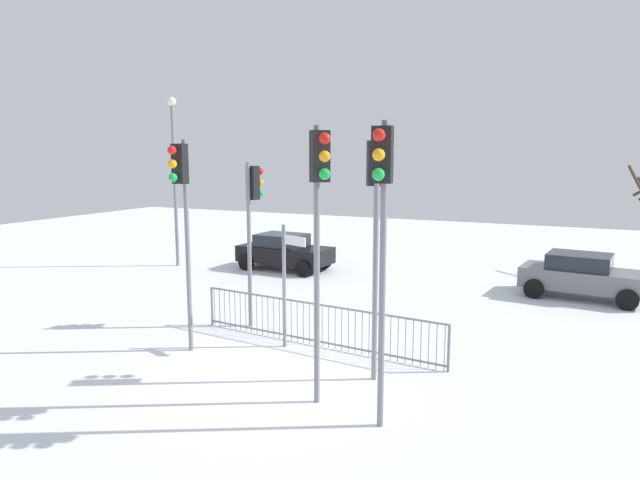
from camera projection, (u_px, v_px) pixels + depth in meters
ground_plane at (274, 376)px, 11.83m from camera, size 60.00×60.00×0.00m
traffic_light_rear_left at (382, 209)px, 8.95m from camera, size 0.34×0.57×5.19m
traffic_light_foreground_right at (375, 204)px, 11.24m from camera, size 0.42×0.51×5.03m
traffic_light_rear_right at (182, 199)px, 12.73m from camera, size 0.32×0.57×5.00m
traffic_light_mid_right at (253, 207)px, 14.93m from camera, size 0.37×0.55×4.47m
traffic_light_mid_left at (319, 205)px, 9.89m from camera, size 0.47×0.47×5.17m
direction_sign_post at (286, 279)px, 13.37m from camera, size 0.75×0.31×3.01m
pedestrian_guard_railing at (316, 324)px, 13.64m from camera, size 6.71×0.73×1.07m
car_black_near at (284, 251)px, 22.80m from camera, size 3.89×2.11×1.47m
car_grey_mid at (582, 275)px, 18.21m from camera, size 3.99×2.33×1.47m
street_lamp at (174, 165)px, 23.10m from camera, size 0.36×0.36×7.01m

